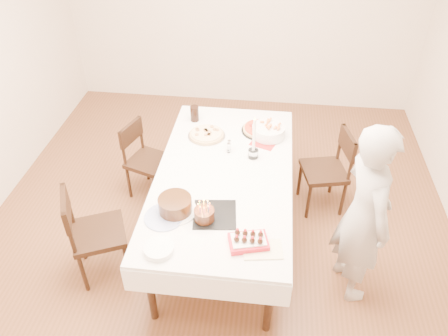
# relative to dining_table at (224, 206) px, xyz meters

# --- Properties ---
(floor) EXTENTS (5.00, 5.00, 0.00)m
(floor) POSITION_rel_dining_table_xyz_m (-0.07, 0.09, -0.38)
(floor) COLOR brown
(floor) RESTS_ON ground
(wall_back) EXTENTS (4.50, 0.04, 2.70)m
(wall_back) POSITION_rel_dining_table_xyz_m (-0.07, 2.59, 0.98)
(wall_back) COLOR beige
(wall_back) RESTS_ON floor
(dining_table) EXTENTS (1.46, 2.29, 0.75)m
(dining_table) POSITION_rel_dining_table_xyz_m (0.00, 0.00, 0.00)
(dining_table) COLOR white
(dining_table) RESTS_ON floor
(chair_right_savory) EXTENTS (0.53, 0.53, 0.86)m
(chair_right_savory) POSITION_rel_dining_table_xyz_m (0.91, 0.54, 0.05)
(chair_right_savory) COLOR black
(chair_right_savory) RESTS_ON floor
(chair_left_savory) EXTENTS (0.52, 0.52, 0.81)m
(chair_left_savory) POSITION_rel_dining_table_xyz_m (-0.82, 0.52, 0.03)
(chair_left_savory) COLOR black
(chair_left_savory) RESTS_ON floor
(chair_left_dessert) EXTENTS (0.60, 0.60, 0.89)m
(chair_left_dessert) POSITION_rel_dining_table_xyz_m (-0.97, -0.52, 0.07)
(chair_left_dessert) COLOR black
(chair_left_dessert) RESTS_ON floor
(person) EXTENTS (0.53, 0.66, 1.57)m
(person) POSITION_rel_dining_table_xyz_m (1.10, -0.42, 0.41)
(person) COLOR beige
(person) RESTS_ON floor
(pizza_white) EXTENTS (0.37, 0.37, 0.04)m
(pizza_white) POSITION_rel_dining_table_xyz_m (-0.23, 0.53, 0.40)
(pizza_white) COLOR beige
(pizza_white) RESTS_ON dining_table
(pizza_pepperoni) EXTENTS (0.40, 0.40, 0.04)m
(pizza_pepperoni) POSITION_rel_dining_table_xyz_m (0.27, 0.68, 0.40)
(pizza_pepperoni) COLOR red
(pizza_pepperoni) RESTS_ON dining_table
(red_placemat) EXTENTS (0.29, 0.29, 0.01)m
(red_placemat) POSITION_rel_dining_table_xyz_m (0.32, 0.50, 0.38)
(red_placemat) COLOR #B21E1E
(red_placemat) RESTS_ON dining_table
(pasta_bowl) EXTENTS (0.38, 0.38, 0.10)m
(pasta_bowl) POSITION_rel_dining_table_xyz_m (0.35, 0.60, 0.43)
(pasta_bowl) COLOR white
(pasta_bowl) RESTS_ON dining_table
(taper_candle) EXTENTS (0.12, 0.12, 0.42)m
(taper_candle) POSITION_rel_dining_table_xyz_m (0.23, 0.25, 0.58)
(taper_candle) COLOR white
(taper_candle) RESTS_ON dining_table
(shaker_pair) EXTENTS (0.11, 0.11, 0.10)m
(shaker_pair) POSITION_rel_dining_table_xyz_m (0.01, 0.30, 0.42)
(shaker_pair) COLOR white
(shaker_pair) RESTS_ON dining_table
(cola_glass) EXTENTS (0.08, 0.08, 0.16)m
(cola_glass) POSITION_rel_dining_table_xyz_m (-0.39, 0.80, 0.45)
(cola_glass) COLOR black
(cola_glass) RESTS_ON dining_table
(layer_cake) EXTENTS (0.38, 0.38, 0.13)m
(layer_cake) POSITION_rel_dining_table_xyz_m (-0.31, -0.50, 0.44)
(layer_cake) COLOR #371D0D
(layer_cake) RESTS_ON dining_table
(cake_board) EXTENTS (0.36, 0.36, 0.01)m
(cake_board) POSITION_rel_dining_table_xyz_m (-0.01, -0.51, 0.38)
(cake_board) COLOR black
(cake_board) RESTS_ON dining_table
(birthday_cake) EXTENTS (0.18, 0.18, 0.15)m
(birthday_cake) POSITION_rel_dining_table_xyz_m (-0.08, -0.57, 0.46)
(birthday_cake) COLOR #3A1D10
(birthday_cake) RESTS_ON dining_table
(strawberry_box) EXTENTS (0.31, 0.24, 0.07)m
(strawberry_box) POSITION_rel_dining_table_xyz_m (0.26, -0.77, 0.41)
(strawberry_box) COLOR red
(strawberry_box) RESTS_ON dining_table
(box_lid) EXTENTS (0.30, 0.22, 0.02)m
(box_lid) POSITION_rel_dining_table_xyz_m (0.37, -0.81, 0.38)
(box_lid) COLOR beige
(box_lid) RESTS_ON dining_table
(plate_stack) EXTENTS (0.22, 0.22, 0.04)m
(plate_stack) POSITION_rel_dining_table_xyz_m (-0.34, -0.91, 0.40)
(plate_stack) COLOR white
(plate_stack) RESTS_ON dining_table
(china_plate) EXTENTS (0.33, 0.33, 0.01)m
(china_plate) POSITION_rel_dining_table_xyz_m (-0.38, -0.58, 0.38)
(china_plate) COLOR white
(china_plate) RESTS_ON dining_table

